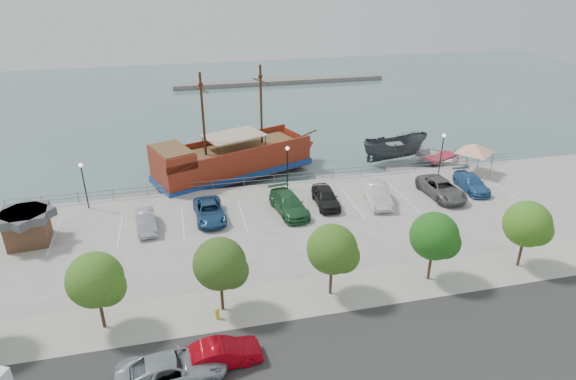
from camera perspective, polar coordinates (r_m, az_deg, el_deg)
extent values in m
plane|color=#456463|center=(41.02, 2.01, -4.82)|extent=(160.00, 160.00, 0.00)
cube|color=#2E2E2E|center=(28.33, 10.97, -18.83)|extent=(100.00, 8.00, 0.04)
cube|color=#9B998A|center=(32.52, 6.73, -11.82)|extent=(100.00, 4.00, 0.05)
cylinder|color=slate|center=(46.92, -0.44, 1.89)|extent=(50.00, 0.06, 0.06)
cylinder|color=slate|center=(47.08, -0.44, 1.44)|extent=(50.00, 0.06, 0.06)
cube|color=slate|center=(93.54, -0.91, 12.74)|extent=(40.00, 3.00, 0.80)
cube|color=maroon|center=(50.39, -6.48, 3.36)|extent=(16.85, 10.52, 2.62)
cube|color=navy|center=(50.71, -6.44, 2.46)|extent=(17.24, 10.91, 0.60)
cone|color=maroon|center=(54.78, 1.71, 5.32)|extent=(4.75, 5.67, 4.84)
cube|color=maroon|center=(47.20, -13.61, 3.89)|extent=(4.64, 5.79, 1.41)
cube|color=brown|center=(46.94, -13.70, 4.75)|extent=(4.30, 5.34, 0.12)
cube|color=brown|center=(50.12, -6.05, 4.92)|extent=(13.81, 8.86, 0.15)
cube|color=maroon|center=(51.83, -7.85, 5.87)|extent=(15.10, 6.01, 0.71)
cube|color=maroon|center=(47.80, -5.19, 4.33)|extent=(15.10, 6.01, 0.71)
cylinder|color=#382111|center=(50.31, -3.21, 9.98)|extent=(0.31, 0.31, 8.26)
cylinder|color=#382111|center=(47.38, -10.05, 8.68)|extent=(0.31, 0.31, 8.26)
cylinder|color=#382111|center=(49.72, -3.28, 12.78)|extent=(1.22, 2.87, 0.14)
cylinder|color=#382111|center=(46.75, -10.28, 11.64)|extent=(1.22, 2.87, 0.14)
cube|color=beige|center=(49.51, -6.43, 6.44)|extent=(6.83, 5.68, 0.12)
cylinder|color=#382111|center=(54.78, 2.33, 6.65)|extent=(2.40, 1.06, 0.60)
imported|color=#3C4045|center=(55.79, 12.51, 4.63)|extent=(7.84, 3.24, 2.99)
imported|color=white|center=(56.47, 17.74, 3.42)|extent=(7.29, 8.29, 1.43)
cube|color=gray|center=(48.11, -16.93, -0.94)|extent=(7.57, 4.34, 0.42)
cube|color=gray|center=(50.73, 6.98, 1.37)|extent=(6.74, 2.94, 0.37)
cube|color=gray|center=(53.83, 14.91, 2.10)|extent=(6.51, 3.56, 0.36)
cube|color=brown|center=(41.97, -28.43, -4.21)|extent=(3.11, 3.11, 2.10)
cube|color=#44454A|center=(41.42, -28.79, -2.64)|extent=(3.53, 3.53, 0.67)
cylinder|color=slate|center=(53.29, 19.11, 3.58)|extent=(0.08, 0.08, 2.28)
cylinder|color=slate|center=(54.46, 21.69, 3.63)|extent=(0.08, 0.08, 2.28)
cylinder|color=slate|center=(51.04, 20.30, 2.46)|extent=(0.08, 0.08, 2.28)
cylinder|color=slate|center=(52.27, 22.96, 2.53)|extent=(0.08, 0.08, 2.28)
pyramid|color=white|center=(52.08, 21.36, 5.12)|extent=(4.88, 4.88, 0.93)
imported|color=#919AA2|center=(26.82, -13.54, -19.94)|extent=(5.82, 3.13, 1.55)
imported|color=#9D040F|center=(27.25, -7.87, -18.69)|extent=(4.38, 1.80, 1.41)
cylinder|color=gold|center=(30.30, -8.39, -14.43)|extent=(0.24, 0.24, 0.60)
sphere|color=gold|center=(30.10, -8.43, -13.95)|extent=(0.26, 0.26, 0.26)
cylinder|color=black|center=(45.13, -22.93, 0.26)|extent=(0.12, 0.12, 4.00)
sphere|color=#FFF2CC|center=(44.36, -23.37, 2.72)|extent=(0.36, 0.36, 0.36)
cylinder|color=black|center=(45.35, -0.07, 2.47)|extent=(0.12, 0.12, 4.00)
sphere|color=#FFF2CC|center=(44.58, -0.08, 4.97)|extent=(0.36, 0.36, 0.36)
cylinder|color=black|center=(51.16, 17.69, 3.94)|extent=(0.12, 0.12, 4.00)
sphere|color=#FFF2CC|center=(50.49, 18.00, 6.16)|extent=(0.36, 0.36, 0.36)
cylinder|color=#473321|center=(30.90, -21.20, -13.36)|extent=(0.20, 0.20, 2.20)
sphere|color=#365F1B|center=(29.59, -21.90, -9.84)|extent=(3.20, 3.20, 3.20)
sphere|color=#365F1B|center=(29.46, -20.67, -10.73)|extent=(2.20, 2.20, 2.20)
cylinder|color=#473321|center=(30.45, -7.84, -12.24)|extent=(0.20, 0.20, 2.20)
sphere|color=#2E4C19|center=(29.13, -8.10, -8.64)|extent=(3.20, 3.20, 3.20)
sphere|color=#2E4C19|center=(29.14, -6.81, -9.49)|extent=(2.20, 2.20, 2.20)
cylinder|color=#473321|center=(31.59, 5.09, -10.53)|extent=(0.20, 0.20, 2.20)
sphere|color=#325719|center=(30.31, 5.25, -7.00)|extent=(3.20, 3.20, 3.20)
sphere|color=#325719|center=(30.46, 6.48, -7.77)|extent=(2.20, 2.20, 2.20)
cylinder|color=#473321|center=(34.16, 16.45, -8.57)|extent=(0.20, 0.20, 2.20)
sphere|color=#1C5215|center=(32.98, 16.94, -5.24)|extent=(3.20, 3.20, 3.20)
sphere|color=#1C5215|center=(33.24, 18.00, -5.94)|extent=(2.20, 2.20, 2.20)
cylinder|color=#473321|center=(37.86, 25.82, -6.69)|extent=(0.20, 0.20, 2.20)
sphere|color=#386919|center=(36.80, 26.49, -3.63)|extent=(3.20, 3.20, 3.20)
sphere|color=#386919|center=(37.15, 27.37, -4.25)|extent=(2.20, 2.20, 2.20)
imported|color=#A7AAB5|center=(40.58, -16.51, -3.55)|extent=(1.94, 4.39, 1.40)
imported|color=navy|center=(40.95, -9.29, -2.49)|extent=(2.59, 5.22, 1.42)
imported|color=#275F33|center=(41.43, 0.10, -1.65)|extent=(3.01, 5.77, 1.60)
imported|color=black|center=(42.82, 4.49, -0.81)|extent=(2.08, 4.73, 1.58)
imported|color=white|center=(43.86, 10.54, -0.47)|extent=(2.57, 5.26, 1.66)
imported|color=#606060|center=(46.50, 17.74, 0.17)|extent=(2.94, 5.79, 1.57)
imported|color=#2E619B|center=(48.86, 20.91, 0.80)|extent=(2.29, 4.96, 1.40)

